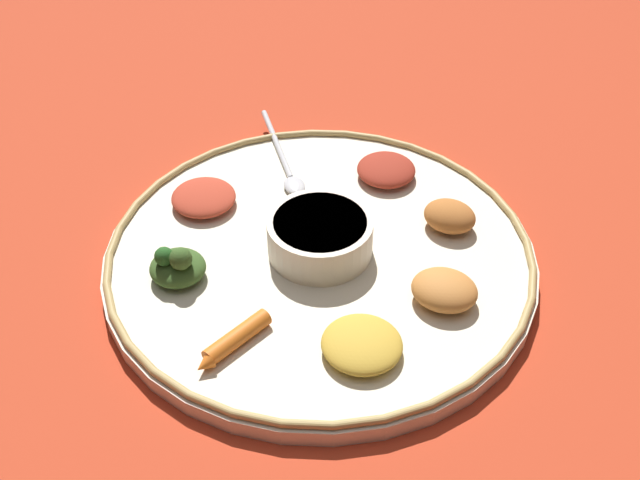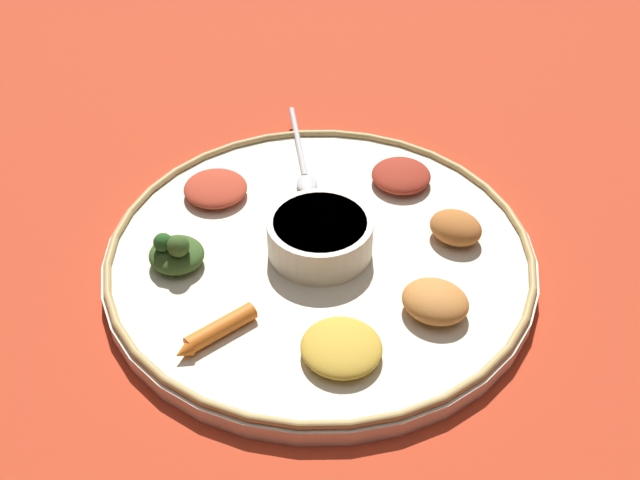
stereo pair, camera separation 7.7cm
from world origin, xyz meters
name	(u,v)px [view 1 (the left image)]	position (x,y,z in m)	size (l,w,h in m)	color
ground_plane	(320,264)	(0.00, 0.00, 0.00)	(2.40, 2.40, 0.00)	#B7381E
platter	(320,257)	(0.00, 0.00, 0.01)	(0.45, 0.45, 0.02)	beige
platter_rim	(320,249)	(0.00, 0.00, 0.02)	(0.44, 0.44, 0.01)	tan
center_bowl	(320,235)	(0.00, 0.00, 0.04)	(0.11, 0.11, 0.04)	beige
spoon	(285,164)	(0.11, -0.11, 0.02)	(0.14, 0.14, 0.01)	silver
greens_pile	(177,266)	(0.10, 0.11, 0.03)	(0.07, 0.07, 0.04)	#385623
carrot_near_spoon	(235,342)	(0.00, 0.15, 0.03)	(0.03, 0.09, 0.02)	orange
mound_chickpea	(450,216)	(-0.10, -0.10, 0.03)	(0.06, 0.05, 0.03)	#B2662D
mound_squash	(446,288)	(-0.14, 0.00, 0.03)	(0.06, 0.06, 0.03)	#C67A38
mound_berbere_red	(202,199)	(0.15, 0.00, 0.03)	(0.07, 0.07, 0.02)	#B73D28
mound_beet	(383,169)	(0.00, -0.15, 0.03)	(0.07, 0.07, 0.02)	maroon
mound_lentil_yellow	(362,344)	(-0.10, 0.10, 0.03)	(0.07, 0.07, 0.02)	gold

